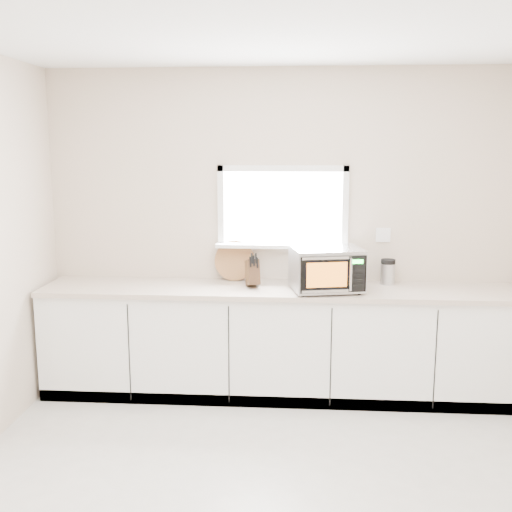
{
  "coord_description": "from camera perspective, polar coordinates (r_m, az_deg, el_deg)",
  "views": [
    {
      "loc": [
        0.13,
        -3.07,
        2.05
      ],
      "look_at": [
        -0.2,
        1.55,
        1.21
      ],
      "focal_mm": 42.0,
      "sensor_mm": 36.0,
      "label": 1
    }
  ],
  "objects": [
    {
      "name": "back_wall",
      "position": [
        5.11,
        2.55,
        2.6
      ],
      "size": [
        4.0,
        0.17,
        2.7
      ],
      "color": "beige",
      "rests_on": "ground"
    },
    {
      "name": "cabinets",
      "position": [
        5.04,
        2.37,
        -8.33
      ],
      "size": [
        3.92,
        0.6,
        0.88
      ],
      "primitive_type": "cube",
      "color": "white",
      "rests_on": "ground"
    },
    {
      "name": "cutting_board",
      "position": [
        5.13,
        -2.04,
        -0.44
      ],
      "size": [
        0.34,
        0.08,
        0.34
      ],
      "primitive_type": "cylinder",
      "rotation": [
        1.4,
        0.0,
        0.0
      ],
      "color": "#AB8142",
      "rests_on": "countertop"
    },
    {
      "name": "microwave",
      "position": [
        4.78,
        6.75,
        -1.21
      ],
      "size": [
        0.61,
        0.52,
        0.35
      ],
      "rotation": [
        0.0,
        0.0,
        0.22
      ],
      "color": "black",
      "rests_on": "countertop"
    },
    {
      "name": "coffee_grinder",
      "position": [
        5.12,
        12.44,
        -1.46
      ],
      "size": [
        0.15,
        0.15,
        0.21
      ],
      "rotation": [
        0.0,
        0.0,
        0.29
      ],
      "color": "#ABAEB3",
      "rests_on": "countertop"
    },
    {
      "name": "knife_block",
      "position": [
        4.89,
        -0.33,
        -1.54
      ],
      "size": [
        0.15,
        0.22,
        0.29
      ],
      "rotation": [
        0.0,
        0.0,
        0.29
      ],
      "color": "#432D18",
      "rests_on": "countertop"
    },
    {
      "name": "countertop",
      "position": [
        4.9,
        2.4,
        -3.26
      ],
      "size": [
        3.92,
        0.64,
        0.04
      ],
      "primitive_type": "cube",
      "color": "beige",
      "rests_on": "cabinets"
    }
  ]
}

